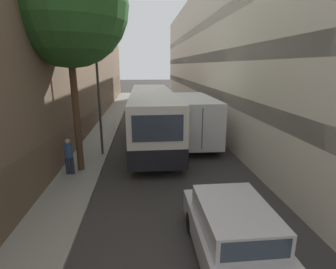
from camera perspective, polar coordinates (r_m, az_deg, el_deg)
The scene contains 10 objects.
ground_plane at distance 16.27m, azimuth -1.29°, elevation -1.65°, with size 150.00×150.00×0.00m, color #33302D.
sidewalk_left at distance 16.46m, azimuth -15.16°, elevation -1.78°, with size 1.79×60.00×0.11m.
building_left_shopfront at distance 16.33m, azimuth -22.98°, elevation 9.60°, with size 2.40×60.00×7.60m.
building_right_apartment at distance 16.68m, azimuth 16.09°, elevation 17.23°, with size 2.40×60.00×11.00m.
car_hatchback at distance 6.77m, azimuth 14.37°, elevation -20.52°, with size 1.81×4.30×1.47m.
bus at distance 16.21m, azimuth -3.46°, elevation 4.21°, with size 2.50×12.01×3.09m.
box_truck at distance 16.54m, azimuth 4.51°, elevation 4.04°, with size 2.41×8.14×2.81m.
pedestrian at distance 11.80m, azimuth -20.78°, elevation -4.26°, with size 0.36×0.34×1.55m.
street_lamp at distance 13.49m, azimuth -15.35°, elevation 15.54°, with size 0.36×0.80×6.92m.
street_tree_left at distance 11.82m, azimuth -21.23°, elevation 24.80°, with size 4.75×4.75×9.12m.
Camera 1 is at (-1.14, -0.56, 4.60)m, focal length 28.00 mm.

